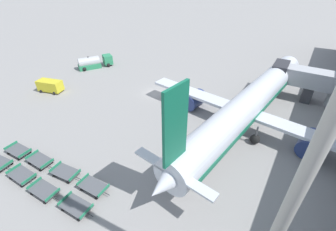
# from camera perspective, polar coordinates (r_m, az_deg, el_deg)

# --- Properties ---
(ground_plane) EXTENTS (500.00, 500.00, 0.00)m
(ground_plane) POSITION_cam_1_polar(r_m,az_deg,el_deg) (43.78, -3.19, 5.79)
(ground_plane) COLOR gray
(jet_bridge) EXTENTS (14.56, 5.23, 5.98)m
(jet_bridge) POSITION_cam_1_polar(r_m,az_deg,el_deg) (46.98, 34.69, 6.36)
(jet_bridge) COLOR #B2B5BA
(jet_bridge) RESTS_ON ground_plane
(airplane) EXTENTS (33.02, 41.73, 13.20)m
(airplane) POSITION_cam_1_polar(r_m,az_deg,el_deg) (34.80, 19.66, 2.53)
(airplane) COLOR silver
(airplane) RESTS_ON ground_plane
(fuel_tanker_primary) EXTENTS (6.10, 8.17, 2.93)m
(fuel_tanker_primary) POSITION_cam_1_polar(r_m,az_deg,el_deg) (58.08, -18.40, 12.63)
(fuel_tanker_primary) COLOR #2D8C5B
(fuel_tanker_primary) RESTS_ON ground_plane
(service_van) EXTENTS (5.03, 3.38, 2.24)m
(service_van) POSITION_cam_1_polar(r_m,az_deg,el_deg) (49.32, -27.76, 6.73)
(service_van) COLOR yellow
(service_van) RESTS_ON ground_plane
(baggage_dolly_row_near_col_b) EXTENTS (3.88, 1.95, 0.92)m
(baggage_dolly_row_near_col_b) POSITION_cam_1_polar(r_m,az_deg,el_deg) (31.35, -33.11, -12.58)
(baggage_dolly_row_near_col_b) COLOR #515459
(baggage_dolly_row_near_col_b) RESTS_ON ground_plane
(baggage_dolly_row_near_col_c) EXTENTS (3.90, 2.00, 0.92)m
(baggage_dolly_row_near_col_c) POSITION_cam_1_polar(r_m,az_deg,el_deg) (28.45, -28.98, -16.29)
(baggage_dolly_row_near_col_c) COLOR #515459
(baggage_dolly_row_near_col_c) RESTS_ON ground_plane
(baggage_dolly_row_near_col_d) EXTENTS (3.91, 2.02, 0.92)m
(baggage_dolly_row_near_col_d) POSITION_cam_1_polar(r_m,az_deg,el_deg) (25.75, -22.30, -20.52)
(baggage_dolly_row_near_col_d) COLOR #515459
(baggage_dolly_row_near_col_d) RESTS_ON ground_plane
(baggage_dolly_row_mid_a_col_a) EXTENTS (3.90, 2.01, 0.92)m
(baggage_dolly_row_mid_a_col_a) POSITION_cam_1_polar(r_m,az_deg,el_deg) (35.23, -33.72, -7.44)
(baggage_dolly_row_mid_a_col_a) COLOR #515459
(baggage_dolly_row_mid_a_col_a) RESTS_ON ground_plane
(baggage_dolly_row_mid_a_col_b) EXTENTS (3.88, 1.96, 0.92)m
(baggage_dolly_row_mid_a_col_b) POSITION_cam_1_polar(r_m,az_deg,el_deg) (32.25, -29.74, -9.89)
(baggage_dolly_row_mid_a_col_b) COLOR #515459
(baggage_dolly_row_mid_a_col_b) RESTS_ON ground_plane
(baggage_dolly_row_mid_a_col_c) EXTENTS (3.94, 2.18, 0.92)m
(baggage_dolly_row_mid_a_col_c) POSITION_cam_1_polar(r_m,az_deg,el_deg) (29.33, -24.59, -12.99)
(baggage_dolly_row_mid_a_col_c) COLOR #515459
(baggage_dolly_row_mid_a_col_c) RESTS_ON ground_plane
(baggage_dolly_row_mid_a_col_d) EXTENTS (3.90, 2.01, 0.92)m
(baggage_dolly_row_mid_a_col_d) POSITION_cam_1_polar(r_m,az_deg,el_deg) (26.77, -18.41, -16.69)
(baggage_dolly_row_mid_a_col_d) COLOR #515459
(baggage_dolly_row_mid_a_col_d) RESTS_ON ground_plane
(apron_light_mast) EXTENTS (2.00, 0.75, 26.48)m
(apron_light_mast) POSITION_cam_1_polar(r_m,az_deg,el_deg) (10.26, 33.35, -8.30)
(apron_light_mast) COLOR #ADA89E
(apron_light_mast) RESTS_ON ground_plane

